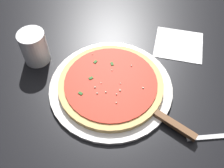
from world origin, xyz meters
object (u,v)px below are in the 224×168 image
at_px(pizza_server, 162,116).
at_px(serving_plate, 112,87).
at_px(napkin_folded_right, 180,45).
at_px(pizza, 112,84).
at_px(cup_tall_drink, 35,47).

bearing_deg(pizza_server, serving_plate, 143.58).
distance_m(pizza_server, napkin_folded_right, 0.30).
relative_size(serving_plate, pizza, 1.18).
height_order(serving_plate, cup_tall_drink, cup_tall_drink).
height_order(pizza, pizza_server, pizza).
bearing_deg(pizza, napkin_folded_right, 39.98).
bearing_deg(cup_tall_drink, pizza, -24.58).
xyz_separation_m(serving_plate, cup_tall_drink, (-0.24, 0.11, 0.05)).
height_order(serving_plate, pizza_server, pizza_server).
distance_m(serving_plate, napkin_folded_right, 0.29).
distance_m(pizza, pizza_server, 0.17).
bearing_deg(pizza, serving_plate, 0.45).
distance_m(pizza_server, cup_tall_drink, 0.43).
bearing_deg(serving_plate, cup_tall_drink, 155.42).
bearing_deg(napkin_folded_right, pizza, -140.02).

